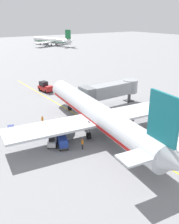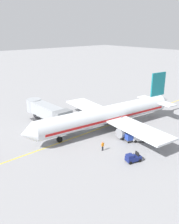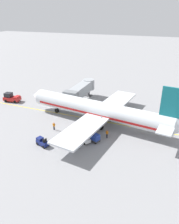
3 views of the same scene
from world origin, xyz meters
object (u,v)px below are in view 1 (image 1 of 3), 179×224
baggage_cart_second_in_train (63,142)px  baggage_tug_trailing (53,141)px  jet_bridge (111,90)px  baggage_tug_lead (11,131)px  baggage_cart_front (55,135)px  pushback_tractor (46,87)px  ground_crew_loader (82,143)px  ground_crew_wing_walker (42,120)px  distant_taxiing_airliner (52,41)px  parked_airliner (97,114)px

baggage_cart_second_in_train → baggage_tug_trailing: bearing=117.5°
jet_bridge → baggage_tug_trailing: (-18.08, -8.79, -2.74)m
baggage_tug_lead → baggage_cart_front: 7.48m
pushback_tractor → ground_crew_loader: pushback_tractor is taller
ground_crew_wing_walker → ground_crew_loader: same height
pushback_tractor → ground_crew_wing_walker: 21.23m
baggage_cart_second_in_train → distant_taxiing_airliner: distant_taxiing_airliner is taller
jet_bridge → distant_taxiing_airliner: bearing=69.4°
baggage_cart_second_in_train → baggage_tug_lead: bearing=120.4°
parked_airliner → baggage_cart_front: size_ratio=12.60×
pushback_tractor → jet_bridge: bearing=-69.5°
baggage_tug_lead → baggage_cart_second_in_train: 9.63m
distant_taxiing_airliner → pushback_tractor: bearing=-117.4°
baggage_cart_second_in_train → pushback_tractor: bearing=69.5°
baggage_tug_trailing → baggage_cart_front: bearing=50.2°
pushback_tractor → distant_taxiing_airliner: bearing=62.6°
baggage_cart_front → ground_crew_loader: (2.04, -4.61, 0.00)m
distant_taxiing_airliner → parked_airliner: bearing=-113.3°
parked_airliner → pushback_tractor: 26.88m
baggage_tug_trailing → baggage_cart_front: (0.93, 1.12, 0.24)m
parked_airliner → baggage_tug_lead: 14.03m
parked_airliner → baggage_cart_front: 7.56m
parked_airliner → baggage_cart_second_in_train: 7.76m
ground_crew_wing_walker → baggage_cart_front: bearing=-98.0°
pushback_tractor → baggage_tug_lead: 25.23m
ground_crew_loader → distant_taxiing_airliner: distant_taxiing_airliner is taller
baggage_tug_lead → baggage_cart_second_in_train: size_ratio=0.93×
ground_crew_loader → distant_taxiing_airliner: (56.80, 123.36, 2.07)m
baggage_cart_front → jet_bridge: bearing=24.1°
parked_airliner → baggage_tug_lead: size_ratio=13.60×
ground_crew_loader → distant_taxiing_airliner: 135.83m
pushback_tractor → baggage_cart_front: size_ratio=1.57×
baggage_tug_lead → baggage_cart_second_in_train: (4.87, -8.30, 0.24)m
pushback_tractor → ground_crew_wing_walker: (-9.54, -18.97, -0.15)m
pushback_tractor → baggage_tug_trailing: bearing=-113.1°
parked_airliner → baggage_tug_lead: parked_airliner is taller
baggage_cart_front → ground_crew_wing_walker: size_ratio=1.75×
baggage_tug_lead → distant_taxiing_airliner: bearing=60.6°
jet_bridge → ground_crew_loader: 19.63m
jet_bridge → ground_crew_wing_walker: (-16.22, -1.10, -2.50)m
pushback_tractor → parked_airliner: bearing=-97.1°
baggage_tug_lead → baggage_cart_second_in_train: bearing=-59.6°
ground_crew_wing_walker → ground_crew_loader: 11.24m
ground_crew_wing_walker → baggage_tug_lead: bearing=-170.5°
baggage_cart_second_in_train → ground_crew_loader: size_ratio=1.75×
baggage_tug_trailing → distant_taxiing_airliner: distant_taxiing_airliner is taller
ground_crew_wing_walker → distant_taxiing_airliner: distant_taxiing_airliner is taller
baggage_cart_front → baggage_tug_lead: bearing=131.6°
pushback_tractor → distant_taxiing_airliner: 105.04m
baggage_cart_front → ground_crew_wing_walker: ground_crew_wing_walker is taller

